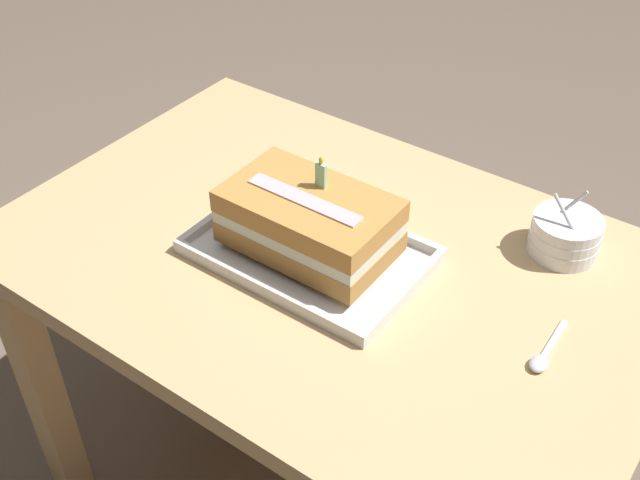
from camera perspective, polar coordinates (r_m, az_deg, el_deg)
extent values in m
cube|color=tan|center=(1.28, 0.75, -1.55)|extent=(1.07, 0.72, 0.04)
cube|color=tan|center=(1.65, -19.55, -10.02)|extent=(0.06, 0.06, 0.67)
cube|color=tan|center=(1.92, -5.85, 0.56)|extent=(0.06, 0.06, 0.67)
cube|color=tan|center=(1.62, 21.37, -11.84)|extent=(0.06, 0.06, 0.67)
cube|color=silver|center=(1.26, -0.77, -1.03)|extent=(0.37, 0.24, 0.01)
cube|color=silver|center=(1.19, -4.07, -3.50)|extent=(0.37, 0.01, 0.02)
cube|color=silver|center=(1.33, 2.18, 1.97)|extent=(0.37, 0.01, 0.02)
cube|color=silver|center=(1.34, -6.88, 2.22)|extent=(0.01, 0.22, 0.02)
cube|color=silver|center=(1.18, 6.19, -3.82)|extent=(0.01, 0.22, 0.02)
cube|color=#BA813E|center=(1.24, -0.78, 0.33)|extent=(0.26, 0.16, 0.04)
cube|color=silver|center=(1.22, -0.79, 1.39)|extent=(0.26, 0.16, 0.02)
cube|color=#BA813E|center=(1.20, -0.80, 2.49)|extent=(0.26, 0.16, 0.04)
cube|color=beige|center=(1.18, -1.16, 2.98)|extent=(0.20, 0.03, 0.00)
cube|color=#99DB9E|center=(1.20, 0.08, 4.72)|extent=(0.02, 0.01, 0.04)
ellipsoid|color=yellow|center=(1.18, 0.08, 5.79)|extent=(0.01, 0.01, 0.01)
cylinder|color=white|center=(1.32, 17.25, -0.32)|extent=(0.11, 0.11, 0.03)
cylinder|color=white|center=(1.31, 17.41, 0.34)|extent=(0.11, 0.11, 0.03)
cylinder|color=white|center=(1.30, 17.57, 1.01)|extent=(0.11, 0.11, 0.03)
cylinder|color=silver|center=(1.30, 17.72, 2.40)|extent=(0.04, 0.03, 0.06)
cylinder|color=silver|center=(1.27, 17.41, 1.78)|extent=(0.05, 0.02, 0.06)
ellipsoid|color=silver|center=(1.13, 15.64, -8.65)|extent=(0.03, 0.04, 0.01)
cube|color=silver|center=(1.17, 16.68, -6.92)|extent=(0.01, 0.09, 0.00)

